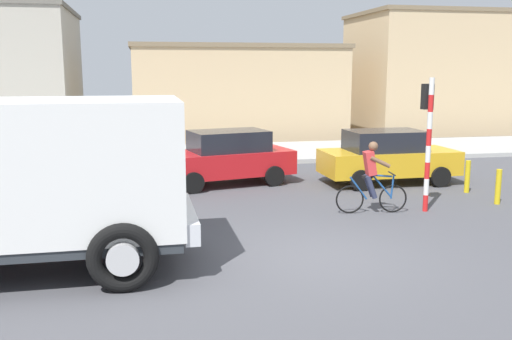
# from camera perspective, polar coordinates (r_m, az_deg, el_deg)

# --- Properties ---
(ground_plane) EXTENTS (120.00, 120.00, 0.00)m
(ground_plane) POSITION_cam_1_polar(r_m,az_deg,el_deg) (10.54, 5.80, -8.70)
(ground_plane) COLOR #4C4C51
(sidewalk_far) EXTENTS (80.00, 5.00, 0.16)m
(sidewalk_far) POSITION_cam_1_polar(r_m,az_deg,el_deg) (22.49, -3.61, 1.65)
(sidewalk_far) COLOR #ADADA8
(sidewalk_far) RESTS_ON ground
(truck_foreground) EXTENTS (5.43, 2.88, 2.90)m
(truck_foreground) POSITION_cam_1_polar(r_m,az_deg,el_deg) (10.12, -22.32, -0.44)
(truck_foreground) COLOR white
(truck_foreground) RESTS_ON ground
(cyclist) EXTENTS (1.72, 0.52, 1.72)m
(cyclist) POSITION_cam_1_polar(r_m,az_deg,el_deg) (13.66, 11.58, -0.74)
(cyclist) COLOR black
(cyclist) RESTS_ON ground
(traffic_light_pole) EXTENTS (0.24, 0.43, 3.20)m
(traffic_light_pole) POSITION_cam_1_polar(r_m,az_deg,el_deg) (14.06, 16.94, 4.29)
(traffic_light_pole) COLOR red
(traffic_light_pole) RESTS_ON ground
(car_red_near) EXTENTS (4.28, 2.54, 1.60)m
(car_red_near) POSITION_cam_1_polar(r_m,az_deg,el_deg) (16.80, -3.10, 1.31)
(car_red_near) COLOR red
(car_red_near) RESTS_ON ground
(car_white_mid) EXTENTS (4.03, 1.94, 1.60)m
(car_white_mid) POSITION_cam_1_polar(r_m,az_deg,el_deg) (17.37, 13.11, 1.34)
(car_white_mid) COLOR gold
(car_white_mid) RESTS_ON ground
(car_far_side) EXTENTS (4.26, 2.48, 1.60)m
(car_far_side) POSITION_cam_1_polar(r_m,az_deg,el_deg) (15.60, -21.78, -0.10)
(car_far_side) COLOR red
(car_far_side) RESTS_ON ground
(bollard_near) EXTENTS (0.14, 0.14, 0.90)m
(bollard_near) POSITION_cam_1_polar(r_m,az_deg,el_deg) (15.60, 23.22, -1.56)
(bollard_near) COLOR gold
(bollard_near) RESTS_ON ground
(bollard_far) EXTENTS (0.14, 0.14, 0.90)m
(bollard_far) POSITION_cam_1_polar(r_m,az_deg,el_deg) (16.75, 20.53, -0.63)
(bollard_far) COLOR gold
(bollard_far) RESTS_ON ground
(building_mid_block) EXTENTS (10.39, 8.04, 4.57)m
(building_mid_block) POSITION_cam_1_polar(r_m,az_deg,el_deg) (29.98, -2.37, 8.02)
(building_mid_block) COLOR #D1B284
(building_mid_block) RESTS_ON ground
(building_corner_right) EXTENTS (11.99, 6.39, 6.39)m
(building_corner_right) POSITION_cam_1_polar(r_m,az_deg,el_deg) (33.89, 20.07, 9.21)
(building_corner_right) COLOR #D1B284
(building_corner_right) RESTS_ON ground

